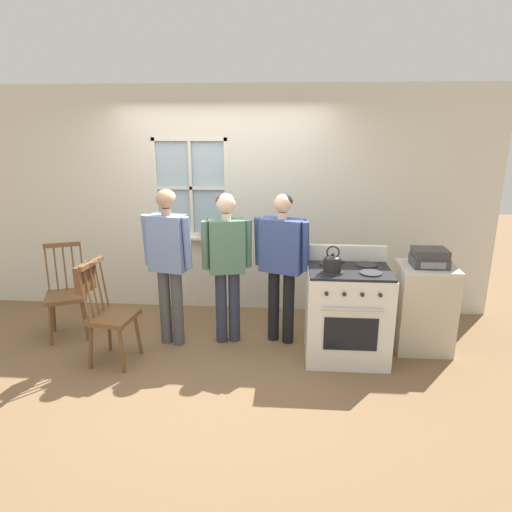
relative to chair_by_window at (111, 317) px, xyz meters
The scene contains 13 objects.
ground_plane 1.03m from the chair_by_window, ahead, with size 16.00×16.00×0.00m, color brown.
wall_back 1.95m from the chair_by_window, 57.69° to the left, with size 6.40×0.16×2.70m.
chair_by_window is the anchor object (origin of this frame).
chair_near_wall 0.87m from the chair_by_window, 143.34° to the left, with size 0.54×0.53×1.02m.
person_elderly_left 0.82m from the chair_by_window, 41.36° to the left, with size 0.53×0.28×1.64m.
person_teen_center 1.29m from the chair_by_window, 25.93° to the left, with size 0.52×0.29×1.60m.
person_adult_right 1.79m from the chair_by_window, 19.01° to the left, with size 0.59×0.34×1.59m.
stove 2.30m from the chair_by_window, ahead, with size 0.80×0.68×1.08m.
kettle 2.19m from the chair_by_window, ahead, with size 0.21×0.17×0.25m.
potted_plant 1.64m from the chair_by_window, 63.25° to the left, with size 0.13×0.13×0.26m.
handbag 0.45m from the chair_by_window, behind, with size 0.21×0.23×0.31m.
side_counter 3.13m from the chair_by_window, ahead, with size 0.55×0.50×0.90m.
stereo 3.17m from the chair_by_window, ahead, with size 0.34×0.29×0.18m.
Camera 1 is at (0.79, -4.01, 2.27)m, focal length 32.00 mm.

